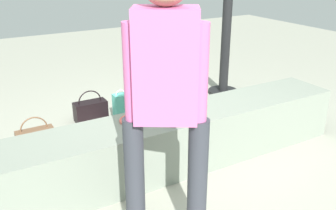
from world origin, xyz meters
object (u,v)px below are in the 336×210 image
Objects in this scene: party_cup_red at (140,125)px; water_bottle_far_side at (161,109)px; water_bottle_near_gift at (12,165)px; gift_bag at (126,107)px; adult_standing at (166,85)px; cake_box_white at (203,116)px; handbag_brown_canvas at (35,138)px; child_seated at (170,90)px; handbag_black_leather at (91,110)px; cake_plate at (134,118)px.

water_bottle_far_side is at bearing 25.96° from party_cup_red.
gift_bag is at bearing 23.44° from water_bottle_near_gift.
party_cup_red is at bearing 69.87° from adult_standing.
party_cup_red is at bearing 167.20° from cake_box_white.
child_seated is at bearing -44.24° from handbag_brown_canvas.
handbag_black_leather is (0.18, 1.90, -0.87)m from adult_standing.
child_seated is 1.12m from gift_bag.
handbag_black_leather is 1.04× the size of handbag_brown_canvas.
handbag_brown_canvas is at bearing 127.13° from cake_plate.
cake_plate is 0.88m from party_cup_red.
gift_bag is 0.95m from handbag_brown_canvas.
gift_bag is at bearing 86.31° from child_seated.
handbag_brown_canvas is at bearing 173.75° from party_cup_red.
party_cup_red is 0.58m from handbag_black_leather.
cake_box_white is at bearing 38.68° from child_seated.
gift_bag is at bearing 149.58° from cake_box_white.
cake_plate is (0.15, 0.74, -0.51)m from adult_standing.
handbag_brown_canvas is (0.25, 0.37, 0.00)m from water_bottle_near_gift.
adult_standing is at bearing -110.13° from party_cup_red.
party_cup_red is (0.52, 1.42, -0.92)m from adult_standing.
child_seated is 1.45× the size of handbag_black_leather.
cake_plate reaches higher than handbag_black_leather.
water_bottle_near_gift is 0.75× the size of cake_box_white.
handbag_black_leather is at bearing 144.01° from gift_bag.
child_seated is 0.34m from cake_plate.
cake_box_white is 0.88× the size of handbag_black_leather.
handbag_black_leather is (-0.65, 0.32, 0.00)m from water_bottle_far_side.
water_bottle_near_gift is 0.95× the size of water_bottle_far_side.
handbag_black_leather reaches higher than water_bottle_far_side.
adult_standing is 1.77m from party_cup_red.
adult_standing is at bearing -106.26° from gift_bag.
handbag_black_leather is (0.89, 0.74, 0.01)m from water_bottle_near_gift.
adult_standing reaches higher than handbag_brown_canvas.
water_bottle_far_side is 0.79× the size of cake_box_white.
party_cup_red is 0.36× the size of cake_box_white.
party_cup_red is (0.10, 0.74, -0.61)m from child_seated.
child_seated is 1.12m from cake_box_white.
handbag_brown_canvas is (-0.60, 0.79, -0.36)m from cake_plate.
gift_bag reaches higher than water_bottle_near_gift.
cake_plate is at bearing -26.17° from water_bottle_near_gift.
water_bottle_near_gift is 2.06× the size of party_cup_red.
water_bottle_near_gift is 1.15m from handbag_black_leather.
handbag_black_leather is (-0.34, 0.47, 0.05)m from party_cup_red.
cake_plate is (-0.28, 0.06, -0.19)m from child_seated.
cake_plate is at bearing -110.05° from gift_bag.
water_bottle_far_side is 2.16× the size of party_cup_red.
gift_bag reaches higher than party_cup_red.
child_seated is at bearing -23.08° from water_bottle_near_gift.
water_bottle_near_gift is at bearing 156.92° from child_seated.
water_bottle_near_gift is 1.25m from party_cup_red.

